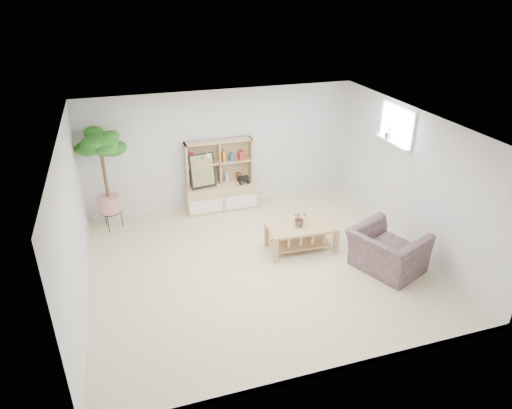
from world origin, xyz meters
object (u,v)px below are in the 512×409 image
object	(u,v)px
floor_tree	(106,181)
storage_unit	(221,176)
coffee_table	(301,238)
armchair	(387,248)

from	to	relation	value
floor_tree	storage_unit	bearing A→B (deg)	4.96
coffee_table	storage_unit	bearing A→B (deg)	118.33
storage_unit	floor_tree	size ratio (longest dim) A/B	0.74
coffee_table	armchair	xyz separation A→B (m)	(1.09, -0.98, 0.16)
storage_unit	coffee_table	size ratio (longest dim) A/B	1.25
floor_tree	armchair	size ratio (longest dim) A/B	1.81
armchair	floor_tree	bearing A→B (deg)	33.75
coffee_table	armchair	size ratio (longest dim) A/B	1.07
storage_unit	floor_tree	bearing A→B (deg)	-175.04
storage_unit	coffee_table	distance (m)	2.26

